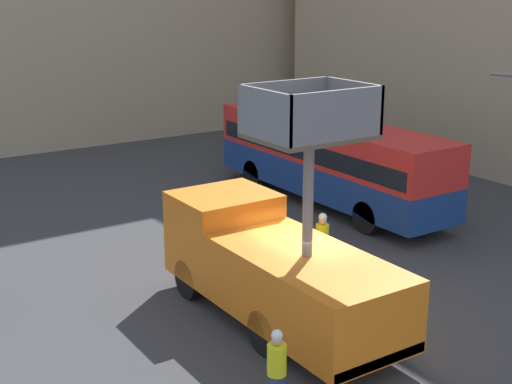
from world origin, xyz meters
name	(u,v)px	position (x,y,z in m)	size (l,w,h in m)	color
ground_plane	(313,313)	(0.00, 0.00, 0.00)	(120.00, 120.00, 0.00)	#38383A
utility_truck	(274,263)	(-1.06, 0.26, 1.51)	(2.55, 7.28, 6.00)	orange
city_bus	(329,155)	(6.35, 7.25, 1.87)	(2.59, 11.09, 3.16)	navy
road_worker_near_truck	(277,371)	(-3.27, -3.01, 0.87)	(0.38, 0.38, 1.75)	navy
road_worker_directing	(322,244)	(1.75, 1.88, 0.93)	(0.38, 0.38, 1.86)	navy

